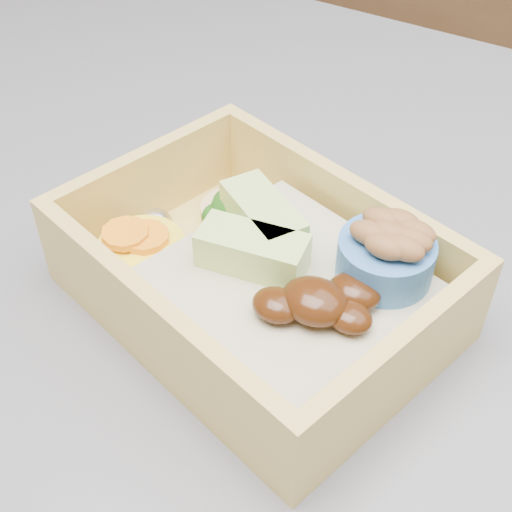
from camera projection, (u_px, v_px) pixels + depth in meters
The scene contains 1 object.
bento_box at pixel (268, 278), 0.39m from camera, with size 0.24×0.20×0.08m.
Camera 1 is at (0.30, -0.32, 1.22)m, focal length 50.00 mm.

